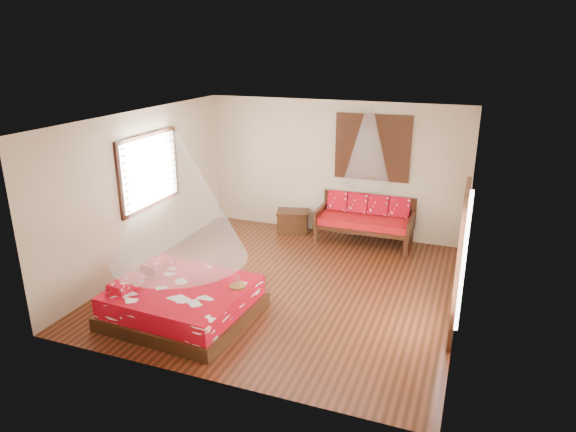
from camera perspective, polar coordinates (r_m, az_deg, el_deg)
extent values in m
cube|color=black|center=(8.77, -0.16, -7.69)|extent=(5.50, 5.50, 0.02)
cube|color=white|center=(7.92, -0.18, 10.87)|extent=(5.50, 5.50, 0.02)
cube|color=#C4B28F|center=(9.54, -15.87, 2.86)|extent=(0.02, 5.50, 2.80)
cube|color=#C4B28F|center=(7.75, 19.27, -1.15)|extent=(0.02, 5.50, 2.80)
cube|color=#C4B28F|center=(10.77, 5.10, 5.30)|extent=(5.50, 0.02, 2.80)
cube|color=#C4B28F|center=(5.92, -9.79, -6.55)|extent=(5.50, 0.02, 2.80)
cube|color=black|center=(7.94, -11.48, -10.26)|extent=(2.07, 1.90, 0.20)
cube|color=#9B0514|center=(7.82, -11.59, -8.66)|extent=(1.97, 1.79, 0.30)
cube|color=#9B0514|center=(7.88, -17.56, -7.21)|extent=(0.31, 0.53, 0.13)
cube|color=#9B0514|center=(8.39, -14.23, -5.25)|extent=(0.31, 0.53, 0.13)
cube|color=black|center=(10.39, 3.15, -2.04)|extent=(0.08, 0.08, 0.42)
cube|color=black|center=(10.04, 12.96, -3.28)|extent=(0.08, 0.08, 0.42)
cube|color=black|center=(11.05, 4.31, -0.77)|extent=(0.08, 0.08, 0.42)
cube|color=black|center=(10.72, 13.53, -1.89)|extent=(0.08, 0.08, 0.42)
cube|color=black|center=(10.45, 8.47, -1.10)|extent=(1.91, 0.85, 0.08)
cube|color=#9A0F05|center=(10.41, 8.49, -0.53)|extent=(1.85, 0.79, 0.14)
cube|color=black|center=(10.72, 8.99, 1.02)|extent=(1.91, 0.06, 0.55)
cube|color=black|center=(10.61, 3.68, 0.30)|extent=(0.06, 0.85, 0.30)
cube|color=black|center=(10.26, 13.50, -0.86)|extent=(0.06, 0.85, 0.30)
cube|color=#9B0514|center=(10.71, 5.55, 1.68)|extent=(0.40, 0.20, 0.42)
cube|color=#9B0514|center=(10.62, 7.76, 1.43)|extent=(0.40, 0.20, 0.42)
cube|color=#9B0514|center=(10.54, 10.01, 1.18)|extent=(0.40, 0.20, 0.42)
cube|color=#9B0514|center=(10.47, 12.28, 0.92)|extent=(0.40, 0.20, 0.42)
cube|color=black|center=(11.06, 0.56, -0.70)|extent=(0.73, 0.60, 0.42)
cube|color=black|center=(10.98, 0.56, 0.45)|extent=(0.78, 0.65, 0.05)
cube|color=black|center=(10.44, 9.38, 7.51)|extent=(1.52, 0.06, 1.32)
cube|color=black|center=(10.43, 9.36, 7.50)|extent=(1.35, 0.04, 1.10)
cube|color=black|center=(9.60, -15.14, 4.88)|extent=(0.08, 1.74, 1.34)
cube|color=white|center=(9.57, -14.95, 4.86)|extent=(0.04, 1.54, 1.10)
cube|color=black|center=(7.32, 18.47, -5.21)|extent=(0.08, 1.02, 2.16)
cube|color=white|center=(7.28, 18.39, -4.47)|extent=(0.03, 0.82, 1.70)
cylinder|color=brown|center=(7.61, -5.63, -7.75)|extent=(0.24, 0.24, 0.03)
cone|color=white|center=(7.26, -12.36, 1.91)|extent=(1.95, 1.95, 1.80)
cone|color=white|center=(9.97, 8.85, 7.59)|extent=(0.92, 0.92, 1.50)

